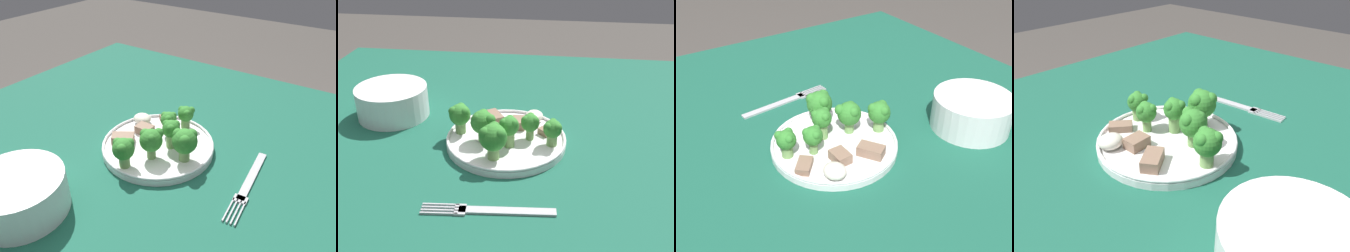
{
  "view_description": "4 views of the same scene",
  "coord_description": "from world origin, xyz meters",
  "views": [
    {
      "loc": [
        -0.31,
        0.41,
        1.14
      ],
      "look_at": [
        0.01,
        -0.06,
        0.79
      ],
      "focal_mm": 35.0,
      "sensor_mm": 36.0,
      "label": 1
    },
    {
      "loc": [
        -0.63,
        -0.13,
        1.13
      ],
      "look_at": [
        0.03,
        -0.04,
        0.77
      ],
      "focal_mm": 42.0,
      "sensor_mm": 36.0,
      "label": 2
    },
    {
      "loc": [
        0.51,
        -0.35,
        1.17
      ],
      "look_at": [
        0.03,
        -0.03,
        0.78
      ],
      "focal_mm": 42.0,
      "sensor_mm": 36.0,
      "label": 3
    },
    {
      "loc": [
        0.34,
        0.29,
        1.04
      ],
      "look_at": [
        -0.0,
        -0.03,
        0.76
      ],
      "focal_mm": 35.0,
      "sensor_mm": 36.0,
      "label": 4
    }
  ],
  "objects": [
    {
      "name": "fork",
      "position": [
        -0.18,
        -0.04,
        0.73
      ],
      "size": [
        0.04,
        0.21,
        0.0
      ],
      "color": "#B2B2B7",
      "rests_on": "table"
    },
    {
      "name": "broccoli_floret_center_back",
      "position": [
        0.01,
        -0.0,
        0.78
      ],
      "size": [
        0.05,
        0.05,
        0.06
      ],
      "color": "#709E56",
      "rests_on": "dinner_plate"
    },
    {
      "name": "sauce_dollop",
      "position": [
        0.1,
        -0.09,
        0.75
      ],
      "size": [
        0.04,
        0.04,
        0.02
      ],
      "color": "silver",
      "rests_on": "dinner_plate"
    },
    {
      "name": "cream_bowl",
      "position": [
        0.11,
        0.22,
        0.76
      ],
      "size": [
        0.15,
        0.15,
        0.07
      ],
      "color": "white",
      "rests_on": "table"
    },
    {
      "name": "broccoli_floret_front_left",
      "position": [
        0.01,
        -0.13,
        0.78
      ],
      "size": [
        0.04,
        0.04,
        0.05
      ],
      "color": "#709E56",
      "rests_on": "dinner_plate"
    },
    {
      "name": "table",
      "position": [
        0.0,
        0.0,
        0.64
      ],
      "size": [
        1.12,
        1.05,
        0.73
      ],
      "color": "#195642",
      "rests_on": "ground_plane"
    },
    {
      "name": "meat_slice_front_slice",
      "position": [
        0.07,
        -0.06,
        0.75
      ],
      "size": [
        0.04,
        0.03,
        0.02
      ],
      "color": "#846651",
      "rests_on": "dinner_plate"
    },
    {
      "name": "broccoli_floret_back_left",
      "position": [
        0.03,
        -0.09,
        0.78
      ],
      "size": [
        0.04,
        0.04,
        0.05
      ],
      "color": "#709E56",
      "rests_on": "dinner_plate"
    },
    {
      "name": "broccoli_floret_center_left",
      "position": [
        -0.01,
        -0.05,
        0.78
      ],
      "size": [
        0.04,
        0.04,
        0.06
      ],
      "color": "#709E56",
      "rests_on": "dinner_plate"
    },
    {
      "name": "broccoli_floret_mid_cluster",
      "position": [
        -0.05,
        -0.03,
        0.79
      ],
      "size": [
        0.05,
        0.05,
        0.07
      ],
      "color": "#709E56",
      "rests_on": "dinner_plate"
    },
    {
      "name": "meat_slice_rear_slice",
      "position": [
        0.06,
        -0.12,
        0.75
      ],
      "size": [
        0.05,
        0.04,
        0.01
      ],
      "color": "#846651",
      "rests_on": "dinner_plate"
    },
    {
      "name": "broccoli_floret_near_rim_left",
      "position": [
        0.03,
        0.05,
        0.78
      ],
      "size": [
        0.04,
        0.04,
        0.06
      ],
      "color": "#709E56",
      "rests_on": "dinner_plate"
    },
    {
      "name": "dinner_plate",
      "position": [
        0.02,
        -0.04,
        0.74
      ],
      "size": [
        0.23,
        0.23,
        0.02
      ],
      "color": "white",
      "rests_on": "table"
    },
    {
      "name": "meat_slice_middle_slice",
      "position": [
        0.09,
        -0.01,
        0.75
      ],
      "size": [
        0.05,
        0.05,
        0.02
      ],
      "color": "#846651",
      "rests_on": "dinner_plate"
    }
  ]
}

